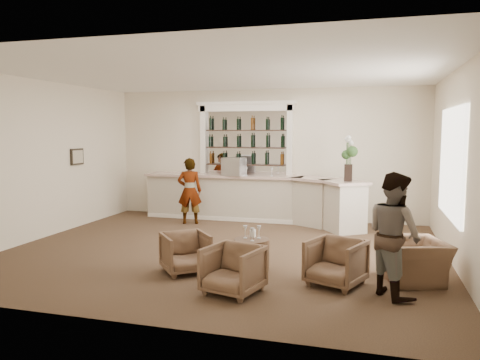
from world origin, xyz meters
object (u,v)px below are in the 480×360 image
Objects in this scene: flower_vase at (349,156)px; armchair_far at (415,260)px; bar_counter at (254,198)px; espresso_machine at (234,167)px; guest at (394,234)px; armchair_right at (336,262)px; armchair_left at (186,253)px; cocktail_table at (252,254)px; sommelier at (190,191)px; armchair_center at (233,270)px.

armchair_far is at bearing -70.21° from flower_vase.
bar_counter is 0.94m from espresso_machine.
guest reaches higher than armchair_right.
cocktail_table is at bearing -14.59° from armchair_left.
espresso_machine is at bearing 56.42° from armchair_left.
armchair_left is 4.65m from flower_vase.
sommelier is at bearing -141.33° from armchair_far.
sommelier reaches higher than espresso_machine.
armchair_center is 1.53m from armchair_right.
armchair_far is (3.47, 0.56, -0.01)m from armchair_left.
espresso_machine reaches higher than cocktail_table.
armchair_center is at bearing 101.50° from sommelier.
bar_counter is 8.10× the size of armchair_left.
sommelier is at bearing -178.78° from flower_vase.
bar_counter reaches higher than cocktail_table.
armchair_left is 0.95× the size of armchair_center.
sommelier is at bearing 70.93° from armchair_left.
guest is at bearing 7.29° from armchair_right.
espresso_machine is (-3.97, 3.80, 1.05)m from armchair_far.
armchair_far is 0.96× the size of flower_vase.
armchair_center is at bearing -128.98° from armchair_right.
armchair_far is (2.50, 0.10, 0.06)m from cocktail_table.
flower_vase reaches higher than armchair_left.
armchair_right is at bearing -17.86° from cocktail_table.
bar_counter is 5.73× the size of flower_vase.
armchair_left is at bearing -74.53° from espresso_machine.
armchair_left is (-3.13, 0.19, -0.53)m from guest.
flower_vase is at bearing 68.02° from cocktail_table.
bar_counter is 7.61× the size of armchair_right.
sommelier reaches higher than cocktail_table.
guest is at bearing -42.98° from armchair_far.
guest is at bearing -78.38° from flower_vase.
armchair_right reaches higher than cocktail_table.
sommelier is at bearing 157.75° from armchair_right.
armchair_center is 4.89m from flower_vase.
cocktail_table is 0.36× the size of sommelier.
bar_counter is at bearing 103.62° from cocktail_table.
flower_vase reaches higher than espresso_machine.
cocktail_table is 0.34× the size of guest.
armchair_center is (1.01, -0.72, 0.02)m from armchair_left.
armchair_left is at bearing 93.76° from sommelier.
guest is 2.41× the size of armchair_left.
guest is 5.85m from espresso_machine.
armchair_far is at bearing 2.35° from cocktail_table.
armchair_center is 0.74× the size of flower_vase.
armchair_left is (-0.97, -0.46, 0.07)m from cocktail_table.
guest reaches higher than cocktail_table.
armchair_left is 0.74× the size of armchair_far.
armchair_left is 0.94× the size of armchair_right.
bar_counter is at bearing 140.00° from armchair_right.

